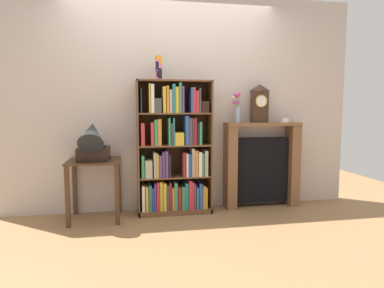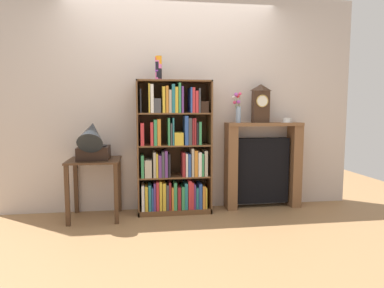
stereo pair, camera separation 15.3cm
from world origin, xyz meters
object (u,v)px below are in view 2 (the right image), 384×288
at_px(side_table_left, 95,173).
at_px(flower_vase, 238,108).
at_px(mantel_clock, 261,103).
at_px(gramophone, 93,141).
at_px(teacup_with_saucer, 287,120).
at_px(cup_stack, 159,68).
at_px(fireplace_mantel, 262,166).
at_px(bookshelf, 174,155).

xyz_separation_m(side_table_left, flower_vase, (1.68, 0.13, 0.73)).
bearing_deg(mantel_clock, gramophone, -173.91).
bearing_deg(teacup_with_saucer, cup_stack, -178.22).
relative_size(cup_stack, fireplace_mantel, 0.26).
relative_size(fireplace_mantel, teacup_with_saucer, 7.39).
distance_m(bookshelf, teacup_with_saucer, 1.47).
bearing_deg(flower_vase, cup_stack, -177.33).
bearing_deg(cup_stack, teacup_with_saucer, 1.78).
xyz_separation_m(gramophone, teacup_with_saucer, (2.32, 0.21, 0.21)).
relative_size(side_table_left, flower_vase, 1.84).
bearing_deg(fireplace_mantel, side_table_left, -175.57).
xyz_separation_m(mantel_clock, teacup_with_saucer, (0.34, 0.00, -0.21)).
xyz_separation_m(gramophone, fireplace_mantel, (2.02, 0.23, -0.36)).
bearing_deg(teacup_with_saucer, side_table_left, -176.59).
bearing_deg(gramophone, flower_vase, 7.04).
height_order(bookshelf, teacup_with_saucer, bookshelf).
height_order(bookshelf, side_table_left, bookshelf).
height_order(gramophone, teacup_with_saucer, gramophone).
relative_size(fireplace_mantel, mantel_clock, 2.28).
xyz_separation_m(mantel_clock, flower_vase, (-0.29, -0.00, -0.06)).
relative_size(fireplace_mantel, flower_vase, 2.91).
xyz_separation_m(cup_stack, mantel_clock, (1.24, 0.05, -0.40)).
xyz_separation_m(cup_stack, side_table_left, (-0.73, -0.09, -1.18)).
distance_m(side_table_left, gramophone, 0.37).
relative_size(cup_stack, side_table_left, 0.41).
relative_size(bookshelf, cup_stack, 5.71).
bearing_deg(mantel_clock, bookshelf, -177.39).
relative_size(flower_vase, teacup_with_saucer, 2.54).
bearing_deg(fireplace_mantel, bookshelf, -176.43).
bearing_deg(fireplace_mantel, flower_vase, -176.03).
relative_size(side_table_left, fireplace_mantel, 0.63).
distance_m(cup_stack, flower_vase, 1.05).
relative_size(gramophone, mantel_clock, 1.10).
bearing_deg(flower_vase, side_table_left, -175.48).
bearing_deg(teacup_with_saucer, gramophone, -174.75).
distance_m(fireplace_mantel, flower_vase, 0.80).
bearing_deg(bookshelf, cup_stack, 179.40).
distance_m(bookshelf, side_table_left, 0.92).
bearing_deg(fireplace_mantel, teacup_with_saucer, -3.66).
distance_m(mantel_clock, teacup_with_saucer, 0.40).
distance_m(side_table_left, teacup_with_saucer, 2.39).
height_order(bookshelf, fireplace_mantel, bookshelf).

